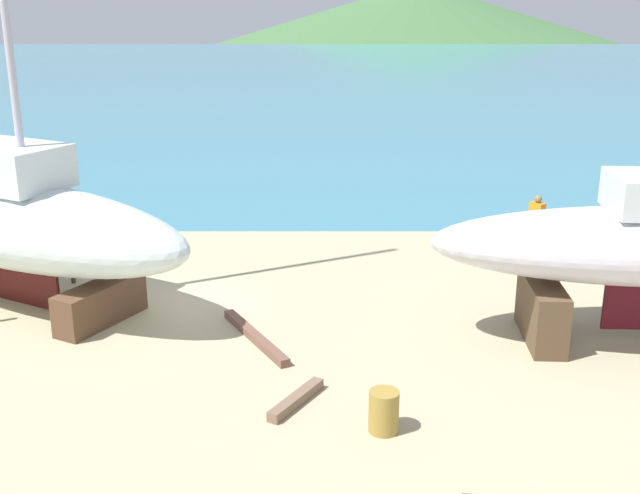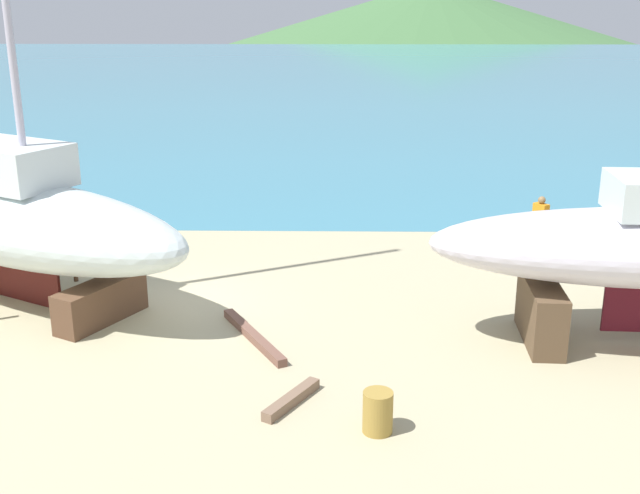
# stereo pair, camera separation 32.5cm
# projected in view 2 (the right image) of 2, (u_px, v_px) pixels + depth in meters

# --- Properties ---
(ground_plane) EXTENTS (39.01, 39.01, 0.00)m
(ground_plane) POSITION_uv_depth(u_px,v_px,m) (133.00, 364.00, 16.37)
(ground_plane) COLOR tan
(sea_water) EXTENTS (151.54, 103.61, 0.01)m
(sea_water) POSITION_uv_depth(u_px,v_px,m) (291.00, 76.00, 74.99)
(sea_water) COLOR teal
(sea_water) RESTS_ON ground
(headland_hill) EXTENTS (136.16, 136.16, 19.76)m
(headland_hill) POSITION_uv_depth(u_px,v_px,m) (431.00, 34.00, 158.95)
(headland_hill) COLOR #436F3E
(headland_hill) RESTS_ON ground
(sailboat_large_starboard) EXTENTS (10.54, 7.61, 16.81)m
(sailboat_large_starboard) POSITION_uv_depth(u_px,v_px,m) (15.00, 218.00, 19.11)
(sailboat_large_starboard) COLOR brown
(sailboat_large_starboard) RESTS_ON ground
(worker) EXTENTS (0.45, 0.50, 1.72)m
(worker) POSITION_uv_depth(u_px,v_px,m) (540.00, 224.00, 23.22)
(worker) COLOR orange
(worker) RESTS_ON ground
(barrel_tipped_left) EXTENTS (0.75, 0.75, 0.77)m
(barrel_tipped_left) POSITION_uv_depth(u_px,v_px,m) (378.00, 412.00, 13.72)
(barrel_tipped_left) COLOR #A38036
(barrel_tipped_left) RESTS_ON ground
(timber_short_skew) EXTENTS (1.67, 2.81, 0.18)m
(timber_short_skew) POSITION_uv_depth(u_px,v_px,m) (253.00, 336.00, 17.48)
(timber_short_skew) COLOR brown
(timber_short_skew) RESTS_ON ground
(timber_plank_near) EXTENTS (1.03, 1.52, 0.20)m
(timber_plank_near) POSITION_uv_depth(u_px,v_px,m) (291.00, 399.00, 14.73)
(timber_plank_near) COLOR #7B5F4A
(timber_plank_near) RESTS_ON ground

